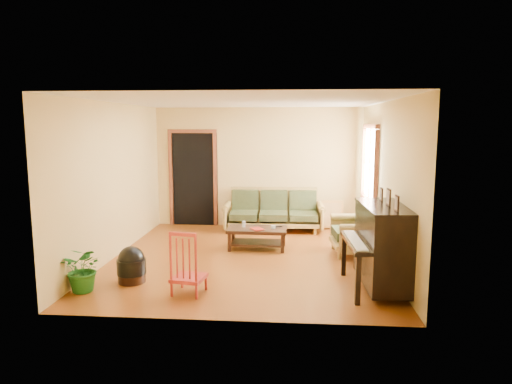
# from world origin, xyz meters

# --- Properties ---
(floor) EXTENTS (5.00, 5.00, 0.00)m
(floor) POSITION_xyz_m (0.00, 0.00, 0.00)
(floor) COLOR #5E2B0C
(floor) RESTS_ON ground
(doorway) EXTENTS (1.08, 0.16, 2.05)m
(doorway) POSITION_xyz_m (-1.45, 2.48, 1.02)
(doorway) COLOR black
(doorway) RESTS_ON floor
(window) EXTENTS (0.12, 1.36, 1.46)m
(window) POSITION_xyz_m (2.21, 1.30, 1.50)
(window) COLOR white
(window) RESTS_ON right_wall
(sofa) EXTENTS (2.09, 0.91, 0.89)m
(sofa) POSITION_xyz_m (0.36, 2.04, 0.44)
(sofa) COLOR olive
(sofa) RESTS_ON floor
(coffee_table) EXTENTS (1.07, 0.60, 0.38)m
(coffee_table) POSITION_xyz_m (0.12, 0.58, 0.19)
(coffee_table) COLOR black
(coffee_table) RESTS_ON floor
(armchair) EXTENTS (0.97, 1.01, 0.94)m
(armchair) POSITION_xyz_m (1.84, 0.40, 0.47)
(armchair) COLOR olive
(armchair) RESTS_ON floor
(piano) EXTENTS (0.84, 1.35, 1.17)m
(piano) POSITION_xyz_m (1.98, -1.32, 0.58)
(piano) COLOR black
(piano) RESTS_ON floor
(footstool) EXTENTS (0.42, 0.42, 0.39)m
(footstool) POSITION_xyz_m (-1.53, -1.32, 0.19)
(footstool) COLOR black
(footstool) RESTS_ON floor
(red_chair) EXTENTS (0.47, 0.51, 0.87)m
(red_chair) POSITION_xyz_m (-0.61, -1.68, 0.43)
(red_chair) COLOR maroon
(red_chair) RESTS_ON floor
(leaning_frame) EXTENTS (0.48, 0.11, 0.64)m
(leaning_frame) POSITION_xyz_m (1.61, 2.33, 0.32)
(leaning_frame) COLOR #BC8A3E
(leaning_frame) RESTS_ON floor
(ceramic_crock) EXTENTS (0.28, 0.28, 0.26)m
(ceramic_crock) POSITION_xyz_m (1.94, 2.33, 0.13)
(ceramic_crock) COLOR #324998
(ceramic_crock) RESTS_ON floor
(potted_plant) EXTENTS (0.58, 0.51, 0.63)m
(potted_plant) POSITION_xyz_m (-2.03, -1.73, 0.32)
(potted_plant) COLOR #1A5B1A
(potted_plant) RESTS_ON floor
(book) EXTENTS (0.28, 0.30, 0.02)m
(book) POSITION_xyz_m (0.06, 0.40, 0.40)
(book) COLOR maroon
(book) RESTS_ON coffee_table
(candle) EXTENTS (0.07, 0.07, 0.11)m
(candle) POSITION_xyz_m (-0.13, 0.65, 0.44)
(candle) COLOR silver
(candle) RESTS_ON coffee_table
(glass_jar) EXTENTS (0.11, 0.11, 0.05)m
(glass_jar) POSITION_xyz_m (0.42, 0.57, 0.41)
(glass_jar) COLOR silver
(glass_jar) RESTS_ON coffee_table
(remote) EXTENTS (0.14, 0.06, 0.01)m
(remote) POSITION_xyz_m (0.50, 0.72, 0.39)
(remote) COLOR black
(remote) RESTS_ON coffee_table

